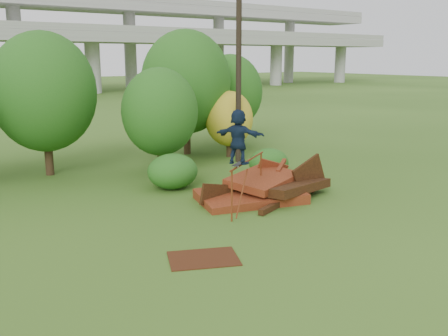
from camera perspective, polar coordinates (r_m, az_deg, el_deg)
ground at (r=16.45m, az=6.42°, el=-6.32°), size 240.00×240.00×0.00m
scrap_pile at (r=19.12m, az=4.75°, el=-2.40°), size 5.70×3.39×1.82m
grind_rail at (r=17.65m, az=2.71°, el=-0.46°), size 3.01×1.95×1.76m
skateboard at (r=16.62m, az=1.64°, el=0.46°), size 0.70×0.54×0.07m
skater at (r=16.45m, az=1.66°, el=3.61°), size 1.32×1.72×1.82m
flat_plate at (r=13.63m, az=-2.37°, el=-10.28°), size 2.23×1.97×0.03m
tree_1 at (r=23.76m, az=-19.89°, el=8.17°), size 4.64×4.64×6.45m
tree_2 at (r=22.79m, az=-7.35°, el=6.38°), size 3.46×3.46×4.87m
tree_3 at (r=27.52m, az=-4.35°, el=9.76°), size 4.88×4.88×6.77m
tree_4 at (r=26.78m, az=0.58°, el=5.65°), size 2.57×2.57×3.55m
tree_5 at (r=30.43m, az=0.71°, el=8.69°), size 3.90×3.90×5.48m
shrub_left at (r=20.51m, az=-5.89°, el=-0.38°), size 2.10×1.94×1.45m
shrub_right at (r=22.46m, az=5.15°, el=0.59°), size 1.85×1.70×1.31m
utility_pole at (r=25.29m, az=1.69°, el=13.16°), size 1.40×0.28×10.96m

